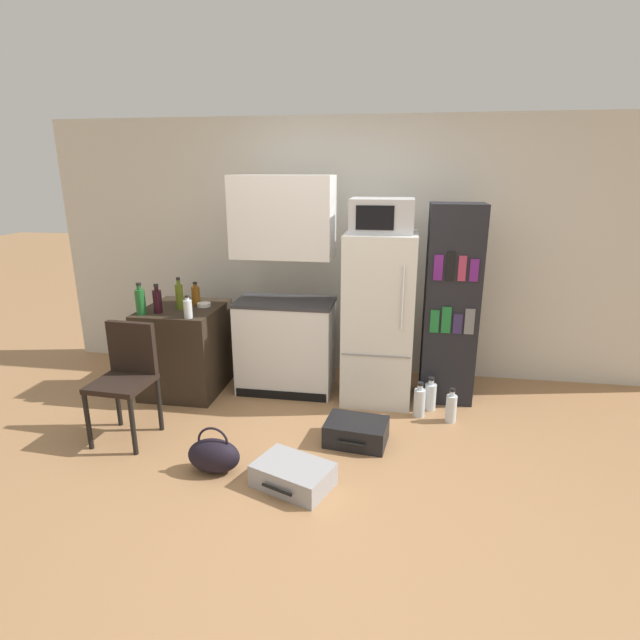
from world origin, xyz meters
name	(u,v)px	position (x,y,z in m)	size (l,w,h in m)	color
ground_plane	(319,478)	(0.00, 0.00, 0.00)	(24.00, 24.00, 0.00)	#A3754C
wall_back	(373,250)	(0.20, 2.00, 1.22)	(6.40, 0.10, 2.45)	beige
side_table	(186,349)	(-1.45, 1.22, 0.39)	(0.67, 0.76, 0.79)	#2D2319
kitchen_hutch	(285,296)	(-0.53, 1.36, 0.90)	(0.88, 0.49, 1.93)	white
refrigerator	(378,319)	(0.30, 1.32, 0.74)	(0.59, 0.59, 1.48)	silver
microwave	(382,216)	(0.30, 1.32, 1.61)	(0.51, 0.41, 0.28)	#B7B7BC
bookshelf	(451,305)	(0.91, 1.42, 0.86)	(0.45, 0.37, 1.71)	black
bottle_olive_oil	(179,296)	(-1.44, 1.16, 0.91)	(0.07, 0.07, 0.29)	#566619
bottle_wine_dark	(157,301)	(-1.58, 1.02, 0.89)	(0.07, 0.07, 0.25)	black
bottle_amber_beer	(196,295)	(-1.36, 1.34, 0.88)	(0.08, 0.08, 0.21)	brown
bottle_clear_short	(188,308)	(-1.25, 0.91, 0.87)	(0.07, 0.07, 0.19)	silver
bottle_green_tall	(140,301)	(-1.69, 0.95, 0.90)	(0.08, 0.08, 0.27)	#1E6028
bowl	(204,305)	(-1.27, 1.28, 0.80)	(0.12, 0.12, 0.03)	silver
chair	(127,370)	(-1.52, 0.35, 0.53)	(0.42, 0.43, 0.88)	black
suitcase_large_flat	(293,475)	(-0.15, -0.10, 0.08)	(0.57, 0.48, 0.15)	#99999E
suitcase_small_flat	(356,432)	(0.20, 0.50, 0.09)	(0.49, 0.39, 0.17)	black
handbag	(214,455)	(-0.71, -0.04, 0.12)	(0.36, 0.20, 0.33)	black
water_bottle_front	(451,408)	(0.93, 0.95, 0.12)	(0.09, 0.09, 0.29)	silver
water_bottle_middle	(419,402)	(0.68, 1.01, 0.13)	(0.09, 0.09, 0.30)	silver
water_bottle_back	(430,396)	(0.77, 1.15, 0.12)	(0.10, 0.10, 0.30)	silver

